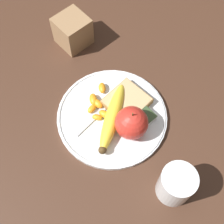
% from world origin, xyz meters
% --- Properties ---
extents(ground_plane, '(3.00, 3.00, 0.00)m').
position_xyz_m(ground_plane, '(0.00, 0.00, 0.00)').
color(ground_plane, '#42281C').
extents(plate, '(0.29, 0.29, 0.01)m').
position_xyz_m(plate, '(0.00, 0.00, 0.01)').
color(plate, silver).
rests_on(plate, ground_plane).
extents(juice_glass, '(0.08, 0.08, 0.10)m').
position_xyz_m(juice_glass, '(-0.02, -0.24, 0.05)').
color(juice_glass, silver).
rests_on(juice_glass, ground_plane).
extents(apple, '(0.08, 0.08, 0.09)m').
position_xyz_m(apple, '(0.01, -0.06, 0.05)').
color(apple, red).
rests_on(apple, plate).
extents(banana, '(0.19, 0.14, 0.04)m').
position_xyz_m(banana, '(-0.01, -0.01, 0.03)').
color(banana, yellow).
rests_on(banana, plate).
extents(bread_slice, '(0.11, 0.10, 0.02)m').
position_xyz_m(bread_slice, '(0.05, -0.00, 0.02)').
color(bread_slice, olive).
rests_on(bread_slice, plate).
extents(fork, '(0.16, 0.03, 0.00)m').
position_xyz_m(fork, '(-0.01, 0.03, 0.01)').
color(fork, '#B2B2B7').
rests_on(fork, plate).
extents(jam_packet, '(0.05, 0.04, 0.02)m').
position_xyz_m(jam_packet, '(0.05, -0.07, 0.02)').
color(jam_packet, silver).
rests_on(jam_packet, plate).
extents(orange_segment_0, '(0.03, 0.03, 0.01)m').
position_xyz_m(orange_segment_0, '(-0.03, 0.02, 0.02)').
color(orange_segment_0, orange).
rests_on(orange_segment_0, plate).
extents(orange_segment_1, '(0.03, 0.02, 0.02)m').
position_xyz_m(orange_segment_1, '(-0.03, 0.05, 0.02)').
color(orange_segment_1, orange).
rests_on(orange_segment_1, plate).
extents(orange_segment_2, '(0.02, 0.03, 0.02)m').
position_xyz_m(orange_segment_2, '(-0.01, 0.05, 0.02)').
color(orange_segment_2, orange).
rests_on(orange_segment_2, plate).
extents(orange_segment_3, '(0.03, 0.04, 0.02)m').
position_xyz_m(orange_segment_3, '(0.03, 0.08, 0.02)').
color(orange_segment_3, orange).
rests_on(orange_segment_3, plate).
extents(orange_segment_4, '(0.03, 0.04, 0.02)m').
position_xyz_m(orange_segment_4, '(-0.01, 0.01, 0.02)').
color(orange_segment_4, orange).
rests_on(orange_segment_4, plate).
extents(orange_segment_5, '(0.04, 0.04, 0.02)m').
position_xyz_m(orange_segment_5, '(0.04, 0.02, 0.02)').
color(orange_segment_5, orange).
rests_on(orange_segment_5, plate).
extents(orange_segment_6, '(0.04, 0.04, 0.02)m').
position_xyz_m(orange_segment_6, '(-0.01, 0.06, 0.02)').
color(orange_segment_6, orange).
rests_on(orange_segment_6, plate).
extents(orange_segment_7, '(0.03, 0.03, 0.01)m').
position_xyz_m(orange_segment_7, '(0.03, 0.04, 0.02)').
color(orange_segment_7, orange).
rests_on(orange_segment_7, plate).
extents(orange_segment_8, '(0.04, 0.03, 0.02)m').
position_xyz_m(orange_segment_8, '(0.02, 0.03, 0.02)').
color(orange_segment_8, orange).
rests_on(orange_segment_8, plate).
extents(condiment_caddy, '(0.09, 0.09, 0.09)m').
position_xyz_m(condiment_caddy, '(0.09, 0.27, 0.05)').
color(condiment_caddy, '#93704C').
rests_on(condiment_caddy, ground_plane).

